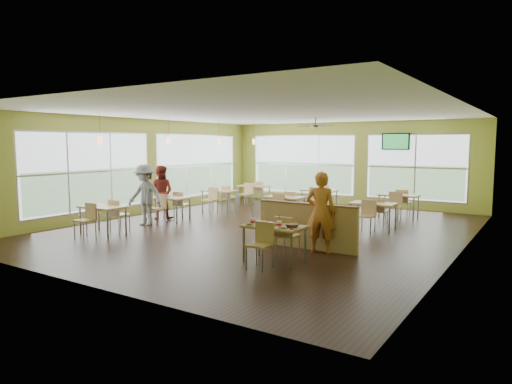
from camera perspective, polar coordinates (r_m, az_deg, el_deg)
room at (r=12.56m, az=1.45°, el=2.56°), size 12.00×12.04×3.20m
window_bays at (r=16.58m, az=-0.81°, el=2.96°), size 9.24×10.24×2.38m
main_table at (r=9.10m, az=2.30°, el=-4.92°), size 1.22×1.52×0.87m
half_wall_divider at (r=10.37m, az=6.40°, el=-4.21°), size 2.40×0.14×1.04m
dining_tables at (r=14.65m, az=1.43°, el=-0.76°), size 6.92×8.72×0.87m
pendant_lights at (r=14.97m, az=-7.73°, el=6.33°), size 0.11×7.31×0.86m
ceiling_fan at (r=15.19m, az=7.44°, el=8.18°), size 1.25×1.25×0.29m
tv_backwall at (r=17.25m, az=17.06°, el=6.06°), size 1.00×0.07×0.60m
man_plaid at (r=9.94m, az=8.09°, el=-2.55°), size 0.74×0.58×1.78m
patron_maroon at (r=14.63m, az=-11.83°, el=-0.04°), size 1.02×0.93×1.69m
patron_grey at (r=13.62m, az=-13.69°, el=-0.35°), size 1.22×0.80×1.77m
cup_blue at (r=9.07m, az=-0.43°, el=-3.70°), size 0.11×0.11×0.38m
cup_yellow at (r=8.92m, az=1.01°, el=-3.95°), size 0.09×0.09×0.31m
cup_red_near at (r=8.88m, az=2.95°, el=-3.99°), size 0.09×0.09×0.32m
cup_red_far at (r=8.80m, az=2.94°, el=-4.04°), size 0.10×0.10×0.35m
food_basket at (r=8.90m, az=4.53°, el=-4.18°), size 0.27×0.27×0.06m
ketchup_cup at (r=8.66m, az=4.48°, el=-4.61°), size 0.06×0.06×0.03m
wrapper_left at (r=9.13m, az=-0.80°, el=-3.97°), size 0.19×0.17×0.04m
wrapper_mid at (r=9.13m, az=2.23°, el=-3.96°), size 0.23×0.21×0.05m
wrapper_right at (r=8.73m, az=3.50°, el=-4.49°), size 0.14×0.13×0.03m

